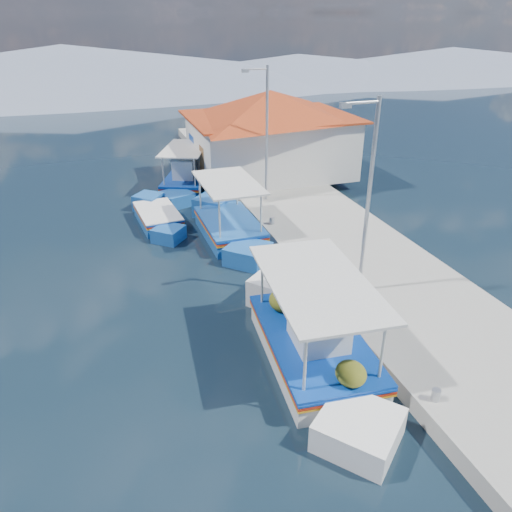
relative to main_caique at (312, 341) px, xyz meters
name	(u,v)px	position (x,y,z in m)	size (l,w,h in m)	color
ground	(240,370)	(-2.01, 0.10, -0.53)	(160.00, 160.00, 0.00)	black
quay	(338,242)	(3.89, 6.10, -0.28)	(5.00, 44.00, 0.50)	gray
bollards	(297,247)	(1.79, 5.35, 0.12)	(0.20, 17.20, 0.30)	#A5A8AD
main_caique	(312,341)	(0.00, 0.00, 0.00)	(2.84, 8.32, 2.75)	silver
caique_green_canopy	(229,227)	(0.04, 8.57, -0.13)	(2.21, 7.18, 2.68)	#1B54A2
caique_blue_hull	(158,218)	(-2.61, 10.88, -0.27)	(1.90, 5.46, 0.98)	#1B54A2
caique_far	(186,180)	(-0.46, 15.31, -0.08)	(3.79, 6.43, 2.45)	#1B54A2
harbor_building	(270,131)	(4.19, 15.10, 2.25)	(10.49, 10.49, 4.40)	silver
lamp_post_near	(367,191)	(2.50, 2.10, 3.32)	(1.21, 0.14, 6.00)	#A5A8AD
lamp_post_far	(265,128)	(2.50, 11.10, 3.32)	(1.21, 0.14, 6.00)	#A5A8AD
mountain_ridge	(163,70)	(4.53, 56.10, 1.51)	(171.40, 96.00, 5.50)	slate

